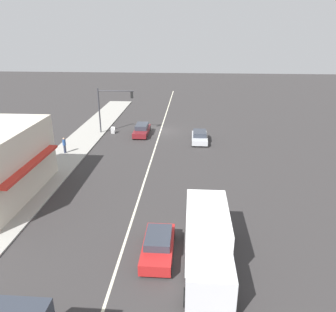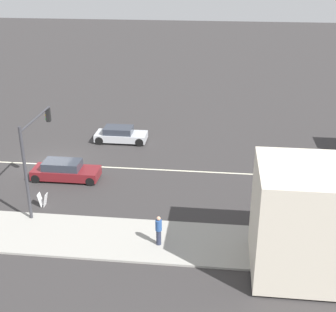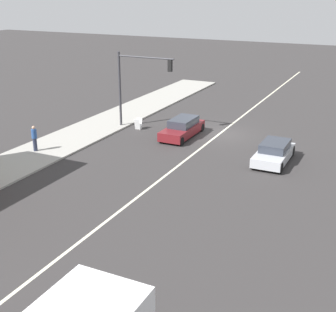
# 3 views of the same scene
# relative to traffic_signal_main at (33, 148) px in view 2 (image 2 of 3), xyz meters

# --- Properties ---
(ground_plane) EXTENTS (160.00, 160.00, 0.00)m
(ground_plane) POSITION_rel_traffic_signal_main_xyz_m (-6.12, 16.58, -3.90)
(ground_plane) COLOR #333030
(lane_marking_center) EXTENTS (0.16, 60.00, 0.01)m
(lane_marking_center) POSITION_rel_traffic_signal_main_xyz_m (-6.12, -1.42, -3.90)
(lane_marking_center) COLOR beige
(lane_marking_center) RESTS_ON ground
(traffic_signal_main) EXTENTS (4.59, 0.34, 5.60)m
(traffic_signal_main) POSITION_rel_traffic_signal_main_xyz_m (0.00, 0.00, 0.00)
(traffic_signal_main) COLOR #333338
(traffic_signal_main) RESTS_ON sidewalk_right
(pedestrian) EXTENTS (0.34, 0.34, 1.68)m
(pedestrian) POSITION_rel_traffic_signal_main_xyz_m (3.25, 7.69, -2.90)
(pedestrian) COLOR #282D42
(pedestrian) RESTS_ON sidewalk_right
(warning_aframe_sign) EXTENTS (0.45, 0.53, 0.84)m
(warning_aframe_sign) POSITION_rel_traffic_signal_main_xyz_m (-0.17, 0.13, -3.47)
(warning_aframe_sign) COLOR silver
(warning_aframe_sign) RESTS_ON ground
(sedan_maroon) EXTENTS (1.73, 4.52, 1.33)m
(sedan_maroon) POSITION_rel_traffic_signal_main_xyz_m (-3.92, 0.32, -3.27)
(sedan_maroon) COLOR maroon
(sedan_maroon) RESTS_ON ground
(sedan_silver) EXTENTS (1.81, 4.14, 1.26)m
(sedan_silver) POSITION_rel_traffic_signal_main_xyz_m (-11.12, 2.63, -3.29)
(sedan_silver) COLOR #B7BABF
(sedan_silver) RESTS_ON ground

